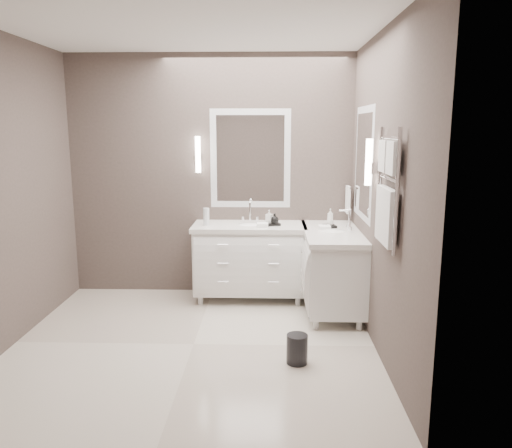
{
  "coord_description": "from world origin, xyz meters",
  "views": [
    {
      "loc": [
        0.67,
        -4.13,
        1.89
      ],
      "look_at": [
        0.54,
        0.7,
        0.96
      ],
      "focal_mm": 35.0,
      "sensor_mm": 36.0,
      "label": 1
    }
  ],
  "objects_px": {
    "vanity_back": "(250,257)",
    "towel_ladder": "(387,196)",
    "waste_bin": "(297,349)",
    "vanity_right": "(332,265)"
  },
  "relations": [
    {
      "from": "vanity_back",
      "to": "waste_bin",
      "type": "xyz_separation_m",
      "value": [
        0.45,
        -1.56,
        -0.36
      ]
    },
    {
      "from": "towel_ladder",
      "to": "waste_bin",
      "type": "xyz_separation_m",
      "value": [
        -0.65,
        0.07,
        -1.27
      ]
    },
    {
      "from": "waste_bin",
      "to": "vanity_right",
      "type": "bearing_deg",
      "value": 70.99
    },
    {
      "from": "waste_bin",
      "to": "towel_ladder",
      "type": "bearing_deg",
      "value": -5.81
    },
    {
      "from": "vanity_right",
      "to": "waste_bin",
      "type": "xyz_separation_m",
      "value": [
        -0.43,
        -1.23,
        -0.36
      ]
    },
    {
      "from": "vanity_back",
      "to": "towel_ladder",
      "type": "bearing_deg",
      "value": -55.9
    },
    {
      "from": "vanity_right",
      "to": "towel_ladder",
      "type": "relative_size",
      "value": 1.38
    },
    {
      "from": "vanity_right",
      "to": "waste_bin",
      "type": "height_order",
      "value": "vanity_right"
    },
    {
      "from": "vanity_back",
      "to": "vanity_right",
      "type": "height_order",
      "value": "same"
    },
    {
      "from": "vanity_back",
      "to": "vanity_right",
      "type": "bearing_deg",
      "value": -20.38
    }
  ]
}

